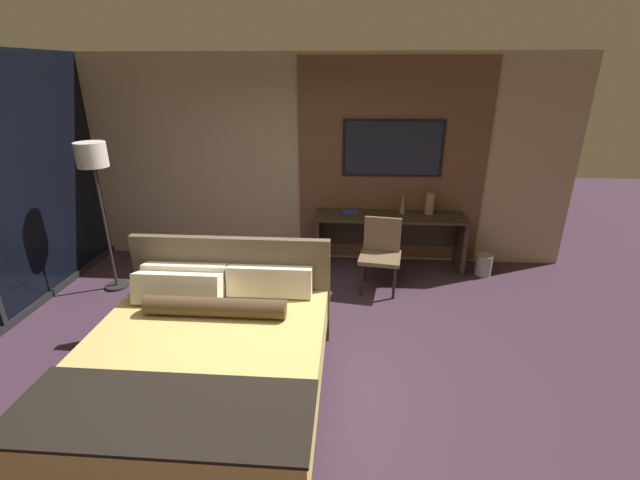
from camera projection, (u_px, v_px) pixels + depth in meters
ground_plane at (278, 368)px, 3.98m from camera, size 16.00×16.00×0.00m
wall_back_tv_panel at (317, 162)px, 5.85m from camera, size 7.20×0.09×2.80m
bed at (204, 365)px, 3.48m from camera, size 1.95×2.10×1.09m
desk at (389, 231)px, 5.84m from camera, size 2.00×0.52×0.77m
tv at (393, 148)px, 5.63m from camera, size 1.32×0.04×0.74m
desk_chair at (381, 248)px, 5.28m from camera, size 0.56×0.55×0.89m
floor_lamp at (94, 168)px, 4.89m from camera, size 0.34×0.34×1.83m
vase_tall at (430, 204)px, 5.73m from camera, size 0.12×0.12×0.28m
vase_short at (403, 203)px, 5.75m from camera, size 0.08×0.08×0.28m
book at (349, 212)px, 5.79m from camera, size 0.26×0.22×0.03m
waste_bin at (484, 265)px, 5.74m from camera, size 0.22×0.22×0.28m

